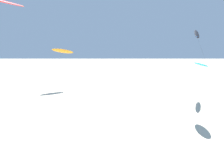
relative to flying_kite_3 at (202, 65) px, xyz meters
name	(u,v)px	position (x,y,z in m)	size (l,w,h in m)	color
flying_kite_3	(202,65)	(0.00, 0.00, 0.00)	(2.94, 7.70, 7.97)	#19B2B7
flying_kite_4	(64,51)	(-23.04, 20.48, 1.05)	(6.32, 5.38, 9.53)	orange
flying_kite_5	(198,34)	(4.04, 12.91, 4.55)	(3.82, 12.39, 13.45)	black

